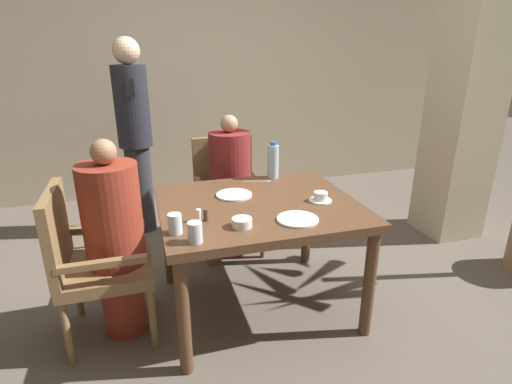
{
  "coord_description": "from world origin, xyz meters",
  "views": [
    {
      "loc": [
        -0.65,
        -2.14,
        1.61
      ],
      "look_at": [
        0.0,
        0.05,
        0.78
      ],
      "focal_mm": 28.0,
      "sensor_mm": 36.0,
      "label": 1
    }
  ],
  "objects_px": {
    "chair_left_side": "(91,258)",
    "plate_main_right": "(234,195)",
    "diner_in_far_chair": "(231,185)",
    "standing_host": "(135,133)",
    "water_bottle": "(273,161)",
    "glass_tall_mid": "(175,224)",
    "chair_far_side": "(227,189)",
    "teacup_with_saucer": "(321,197)",
    "diner_in_left_chair": "(115,239)",
    "glass_tall_near": "(195,232)",
    "bowl_small": "(242,223)",
    "plate_main_left": "(298,219)"
  },
  "relations": [
    {
      "from": "diner_in_left_chair",
      "to": "glass_tall_near",
      "type": "relative_size",
      "value": 11.22
    },
    {
      "from": "diner_in_far_chair",
      "to": "plate_main_left",
      "type": "xyz_separation_m",
      "value": [
        0.13,
        -1.06,
        0.15
      ]
    },
    {
      "from": "chair_far_side",
      "to": "plate_main_left",
      "type": "relative_size",
      "value": 4.03
    },
    {
      "from": "diner_in_left_chair",
      "to": "water_bottle",
      "type": "xyz_separation_m",
      "value": [
        1.07,
        0.44,
        0.25
      ]
    },
    {
      "from": "plate_main_right",
      "to": "glass_tall_mid",
      "type": "bearing_deg",
      "value": -132.89
    },
    {
      "from": "chair_left_side",
      "to": "water_bottle",
      "type": "xyz_separation_m",
      "value": [
        1.21,
        0.44,
        0.34
      ]
    },
    {
      "from": "standing_host",
      "to": "glass_tall_mid",
      "type": "height_order",
      "value": "standing_host"
    },
    {
      "from": "chair_left_side",
      "to": "plate_main_right",
      "type": "height_order",
      "value": "chair_left_side"
    },
    {
      "from": "teacup_with_saucer",
      "to": "standing_host",
      "type": "bearing_deg",
      "value": 124.94
    },
    {
      "from": "water_bottle",
      "to": "diner_in_far_chair",
      "type": "bearing_deg",
      "value": 127.11
    },
    {
      "from": "chair_far_side",
      "to": "glass_tall_mid",
      "type": "xyz_separation_m",
      "value": [
        -0.52,
        -1.18,
        0.27
      ]
    },
    {
      "from": "diner_in_left_chair",
      "to": "glass_tall_near",
      "type": "xyz_separation_m",
      "value": [
        0.4,
        -0.41,
        0.18
      ]
    },
    {
      "from": "chair_left_side",
      "to": "diner_in_far_chair",
      "type": "height_order",
      "value": "diner_in_far_chair"
    },
    {
      "from": "plate_main_left",
      "to": "glass_tall_near",
      "type": "relative_size",
      "value": 2.18
    },
    {
      "from": "chair_far_side",
      "to": "glass_tall_mid",
      "type": "distance_m",
      "value": 1.32
    },
    {
      "from": "bowl_small",
      "to": "water_bottle",
      "type": "bearing_deg",
      "value": 60.37
    },
    {
      "from": "chair_far_side",
      "to": "glass_tall_mid",
      "type": "height_order",
      "value": "chair_far_side"
    },
    {
      "from": "plate_main_right",
      "to": "glass_tall_mid",
      "type": "relative_size",
      "value": 2.18
    },
    {
      "from": "plate_main_right",
      "to": "chair_far_side",
      "type": "bearing_deg",
      "value": 81.3
    },
    {
      "from": "water_bottle",
      "to": "glass_tall_mid",
      "type": "distance_m",
      "value": 1.05
    },
    {
      "from": "diner_in_far_chair",
      "to": "standing_host",
      "type": "bearing_deg",
      "value": 135.55
    },
    {
      "from": "plate_main_right",
      "to": "water_bottle",
      "type": "bearing_deg",
      "value": 38.42
    },
    {
      "from": "diner_in_far_chair",
      "to": "bowl_small",
      "type": "distance_m",
      "value": 1.09
    },
    {
      "from": "chair_left_side",
      "to": "glass_tall_mid",
      "type": "distance_m",
      "value": 0.6
    },
    {
      "from": "glass_tall_near",
      "to": "glass_tall_mid",
      "type": "xyz_separation_m",
      "value": [
        -0.08,
        0.13,
        0.0
      ]
    },
    {
      "from": "chair_left_side",
      "to": "standing_host",
      "type": "distance_m",
      "value": 1.51
    },
    {
      "from": "diner_in_far_chair",
      "to": "water_bottle",
      "type": "bearing_deg",
      "value": -52.89
    },
    {
      "from": "diner_in_left_chair",
      "to": "diner_in_far_chair",
      "type": "distance_m",
      "value": 1.12
    },
    {
      "from": "teacup_with_saucer",
      "to": "glass_tall_mid",
      "type": "distance_m",
      "value": 0.91
    },
    {
      "from": "diner_in_far_chair",
      "to": "glass_tall_near",
      "type": "distance_m",
      "value": 1.26
    },
    {
      "from": "diner_in_left_chair",
      "to": "water_bottle",
      "type": "distance_m",
      "value": 1.19
    },
    {
      "from": "plate_main_right",
      "to": "glass_tall_mid",
      "type": "distance_m",
      "value": 0.6
    },
    {
      "from": "diner_in_left_chair",
      "to": "bowl_small",
      "type": "bearing_deg",
      "value": -25.01
    },
    {
      "from": "diner_in_left_chair",
      "to": "teacup_with_saucer",
      "type": "relative_size",
      "value": 8.38
    },
    {
      "from": "diner_in_left_chair",
      "to": "chair_far_side",
      "type": "distance_m",
      "value": 1.23
    },
    {
      "from": "teacup_with_saucer",
      "to": "glass_tall_mid",
      "type": "relative_size",
      "value": 1.34
    },
    {
      "from": "chair_left_side",
      "to": "bowl_small",
      "type": "relative_size",
      "value": 8.59
    },
    {
      "from": "bowl_small",
      "to": "glass_tall_mid",
      "type": "relative_size",
      "value": 1.02
    },
    {
      "from": "chair_far_side",
      "to": "water_bottle",
      "type": "relative_size",
      "value": 3.5
    },
    {
      "from": "chair_left_side",
      "to": "plate_main_right",
      "type": "distance_m",
      "value": 0.9
    },
    {
      "from": "chair_left_side",
      "to": "diner_in_far_chair",
      "type": "relative_size",
      "value": 0.8
    },
    {
      "from": "standing_host",
      "to": "plate_main_right",
      "type": "relative_size",
      "value": 7.45
    },
    {
      "from": "diner_in_left_chair",
      "to": "standing_host",
      "type": "relative_size",
      "value": 0.69
    },
    {
      "from": "chair_far_side",
      "to": "plate_main_right",
      "type": "distance_m",
      "value": 0.78
    },
    {
      "from": "diner_in_far_chair",
      "to": "standing_host",
      "type": "distance_m",
      "value": 1.01
    },
    {
      "from": "chair_left_side",
      "to": "chair_far_side",
      "type": "bearing_deg",
      "value": 42.54
    },
    {
      "from": "chair_far_side",
      "to": "glass_tall_near",
      "type": "bearing_deg",
      "value": -108.62
    },
    {
      "from": "glass_tall_mid",
      "to": "standing_host",
      "type": "bearing_deg",
      "value": 95.47
    },
    {
      "from": "chair_far_side",
      "to": "teacup_with_saucer",
      "type": "xyz_separation_m",
      "value": [
        0.37,
        -0.98,
        0.25
      ]
    },
    {
      "from": "chair_left_side",
      "to": "bowl_small",
      "type": "bearing_deg",
      "value": -21.04
    }
  ]
}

